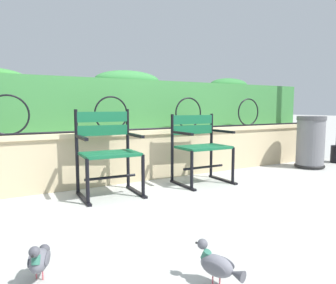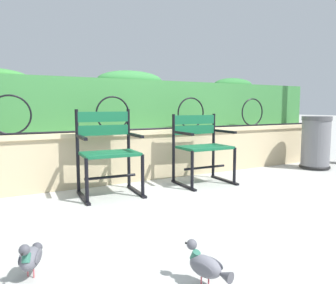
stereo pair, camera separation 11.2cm
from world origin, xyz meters
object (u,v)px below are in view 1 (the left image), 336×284
Objects in this scene: park_chair_left at (108,150)px; pigeon_near_chairs at (39,259)px; park_chair_right at (200,145)px; trash_bin at (310,143)px; pigeon_far_side at (217,265)px.

park_chair_left is 3.16× the size of pigeon_near_chairs.
park_chair_right is 2.01m from trash_bin.
park_chair_left is 3.16m from trash_bin.
park_chair_left reaches higher than pigeon_near_chairs.
park_chair_left reaches higher than trash_bin.
pigeon_far_side is at bearing -34.25° from pigeon_near_chairs.
park_chair_right is at bearing -1.69° from park_chair_left.
pigeon_near_chairs is (-2.07, -1.39, -0.35)m from park_chair_right.
pigeon_near_chairs is (-0.91, -1.43, -0.36)m from park_chair_left.
trash_bin reaches higher than pigeon_far_side.
park_chair_left reaches higher than pigeon_far_side.
park_chair_left is 3.13× the size of pigeon_far_side.
pigeon_far_side is (-0.13, -1.96, -0.36)m from park_chair_left.
pigeon_near_chairs is 0.99× the size of pigeon_far_side.
trash_bin is at bearing 18.03° from pigeon_near_chairs.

